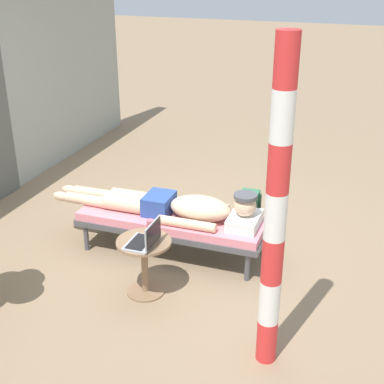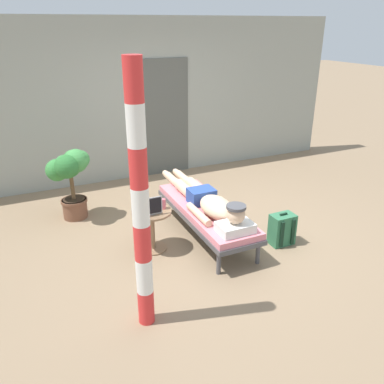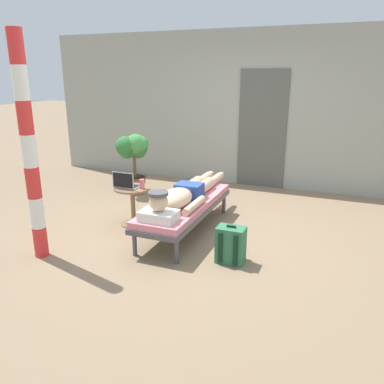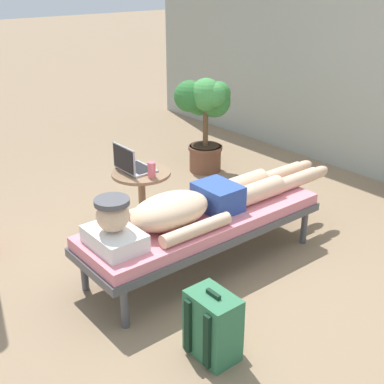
{
  "view_description": "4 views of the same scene",
  "coord_description": "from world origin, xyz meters",
  "px_view_note": "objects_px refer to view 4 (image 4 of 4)",
  "views": [
    {
      "loc": [
        -4.5,
        -1.86,
        2.78
      ],
      "look_at": [
        -0.07,
        -0.29,
        0.67
      ],
      "focal_mm": 50.07,
      "sensor_mm": 36.0,
      "label": 1
    },
    {
      "loc": [
        -2.18,
        -4.2,
        2.59
      ],
      "look_at": [
        -0.35,
        -0.18,
        0.7
      ],
      "focal_mm": 37.09,
      "sensor_mm": 36.0,
      "label": 2
    },
    {
      "loc": [
        1.7,
        -4.32,
        1.95
      ],
      "look_at": [
        -0.02,
        -0.09,
        0.54
      ],
      "focal_mm": 35.85,
      "sensor_mm": 36.0,
      "label": 3
    },
    {
      "loc": [
        2.41,
        -2.24,
        2.05
      ],
      "look_at": [
        -0.31,
        -0.04,
        0.51
      ],
      "focal_mm": 48.07,
      "sensor_mm": 36.0,
      "label": 4
    }
  ],
  "objects_px": {
    "drink_glass": "(152,170)",
    "backpack": "(213,326)",
    "lounge_chair": "(203,223)",
    "potted_plant": "(205,108)",
    "laptop": "(131,164)",
    "person_reclining": "(196,204)",
    "side_table": "(142,191)"
  },
  "relations": [
    {
      "from": "backpack",
      "to": "potted_plant",
      "type": "distance_m",
      "value": 2.95
    },
    {
      "from": "backpack",
      "to": "person_reclining",
      "type": "bearing_deg",
      "value": 146.5
    },
    {
      "from": "lounge_chair",
      "to": "side_table",
      "type": "distance_m",
      "value": 0.74
    },
    {
      "from": "potted_plant",
      "to": "person_reclining",
      "type": "bearing_deg",
      "value": -41.96
    },
    {
      "from": "lounge_chair",
      "to": "person_reclining",
      "type": "distance_m",
      "value": 0.18
    },
    {
      "from": "drink_glass",
      "to": "backpack",
      "type": "distance_m",
      "value": 1.53
    },
    {
      "from": "side_table",
      "to": "drink_glass",
      "type": "relative_size",
      "value": 4.16
    },
    {
      "from": "side_table",
      "to": "drink_glass",
      "type": "height_order",
      "value": "drink_glass"
    },
    {
      "from": "lounge_chair",
      "to": "drink_glass",
      "type": "distance_m",
      "value": 0.64
    },
    {
      "from": "side_table",
      "to": "laptop",
      "type": "height_order",
      "value": "laptop"
    },
    {
      "from": "backpack",
      "to": "potted_plant",
      "type": "relative_size",
      "value": 0.41
    },
    {
      "from": "lounge_chair",
      "to": "laptop",
      "type": "bearing_deg",
      "value": -174.05
    },
    {
      "from": "laptop",
      "to": "drink_glass",
      "type": "xyz_separation_m",
      "value": [
        0.21,
        0.05,
        0.0
      ]
    },
    {
      "from": "drink_glass",
      "to": "backpack",
      "type": "height_order",
      "value": "drink_glass"
    },
    {
      "from": "person_reclining",
      "to": "side_table",
      "type": "distance_m",
      "value": 0.76
    },
    {
      "from": "potted_plant",
      "to": "side_table",
      "type": "bearing_deg",
      "value": -60.66
    },
    {
      "from": "side_table",
      "to": "potted_plant",
      "type": "height_order",
      "value": "potted_plant"
    },
    {
      "from": "person_reclining",
      "to": "drink_glass",
      "type": "xyz_separation_m",
      "value": [
        -0.59,
        0.03,
        0.07
      ]
    },
    {
      "from": "lounge_chair",
      "to": "potted_plant",
      "type": "relative_size",
      "value": 1.83
    },
    {
      "from": "laptop",
      "to": "drink_glass",
      "type": "bearing_deg",
      "value": 14.37
    },
    {
      "from": "side_table",
      "to": "potted_plant",
      "type": "xyz_separation_m",
      "value": [
        -0.73,
        1.29,
        0.33
      ]
    },
    {
      "from": "person_reclining",
      "to": "backpack",
      "type": "distance_m",
      "value": 0.99
    },
    {
      "from": "person_reclining",
      "to": "drink_glass",
      "type": "distance_m",
      "value": 0.6
    },
    {
      "from": "side_table",
      "to": "backpack",
      "type": "distance_m",
      "value": 1.63
    },
    {
      "from": "drink_glass",
      "to": "backpack",
      "type": "xyz_separation_m",
      "value": [
        1.37,
        -0.55,
        -0.39
      ]
    },
    {
      "from": "laptop",
      "to": "drink_glass",
      "type": "relative_size",
      "value": 2.47
    },
    {
      "from": "laptop",
      "to": "side_table",
      "type": "bearing_deg",
      "value": 40.52
    },
    {
      "from": "drink_glass",
      "to": "backpack",
      "type": "relative_size",
      "value": 0.3
    },
    {
      "from": "laptop",
      "to": "potted_plant",
      "type": "distance_m",
      "value": 1.5
    },
    {
      "from": "person_reclining",
      "to": "potted_plant",
      "type": "relative_size",
      "value": 2.12
    },
    {
      "from": "lounge_chair",
      "to": "laptop",
      "type": "distance_m",
      "value": 0.84
    },
    {
      "from": "lounge_chair",
      "to": "potted_plant",
      "type": "height_order",
      "value": "potted_plant"
    }
  ]
}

